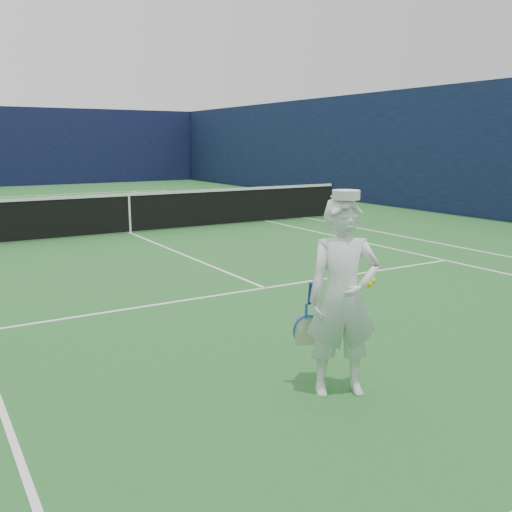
{
  "coord_description": "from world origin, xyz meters",
  "views": [
    {
      "loc": [
        -4.58,
        -13.74,
        2.26
      ],
      "look_at": [
        -1.4,
        -8.45,
        1.02
      ],
      "focal_mm": 40.0,
      "sensor_mm": 36.0,
      "label": 1
    }
  ],
  "objects": [
    {
      "name": "ground",
      "position": [
        0.0,
        0.0,
        0.0
      ],
      "size": [
        80.0,
        80.0,
        0.0
      ],
      "primitive_type": "plane",
      "color": "#266428",
      "rests_on": "ground"
    },
    {
      "name": "court_markings",
      "position": [
        0.0,
        0.0,
        0.0
      ],
      "size": [
        11.03,
        23.83,
        0.01
      ],
      "color": "white",
      "rests_on": "ground"
    },
    {
      "name": "windscreen_fence",
      "position": [
        0.0,
        0.0,
        2.0
      ],
      "size": [
        20.12,
        36.12,
        4.0
      ],
      "color": "black",
      "rests_on": "ground"
    },
    {
      "name": "tennis_net",
      "position": [
        0.0,
        0.0,
        0.55
      ],
      "size": [
        12.88,
        0.09,
        1.07
      ],
      "color": "#141E4C",
      "rests_on": "ground"
    },
    {
      "name": "tennis_player",
      "position": [
        -1.4,
        -9.95,
        0.9
      ],
      "size": [
        0.77,
        0.73,
        1.85
      ],
      "rotation": [
        0.0,
        0.0,
        -0.42
      ],
      "color": "white",
      "rests_on": "ground"
    }
  ]
}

